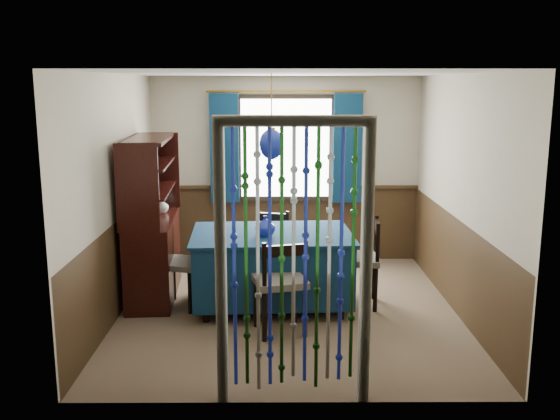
{
  "coord_description": "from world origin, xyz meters",
  "views": [
    {
      "loc": [
        -0.12,
        -6.39,
        2.4
      ],
      "look_at": [
        -0.09,
        0.21,
        1.06
      ],
      "focal_mm": 40.0,
      "sensor_mm": 36.0,
      "label": 1
    }
  ],
  "objects_px": {
    "vase_table": "(265,227)",
    "vase_sideboard": "(161,205)",
    "chair_near": "(281,283)",
    "chair_far": "(270,247)",
    "chair_left": "(178,264)",
    "dining_table": "(272,264)",
    "pendant_lamp": "(272,144)",
    "chair_right": "(361,260)",
    "bowl_shelf": "(149,192)",
    "sideboard": "(152,243)"
  },
  "relations": [
    {
      "from": "chair_right",
      "to": "vase_sideboard",
      "type": "relative_size",
      "value": 4.89
    },
    {
      "from": "chair_far",
      "to": "bowl_shelf",
      "type": "xyz_separation_m",
      "value": [
        -1.27,
        -0.69,
        0.8
      ]
    },
    {
      "from": "vase_sideboard",
      "to": "sideboard",
      "type": "bearing_deg",
      "value": -101.06
    },
    {
      "from": "sideboard",
      "to": "vase_table",
      "type": "relative_size",
      "value": 9.12
    },
    {
      "from": "bowl_shelf",
      "to": "vase_sideboard",
      "type": "relative_size",
      "value": 1.08
    },
    {
      "from": "chair_near",
      "to": "pendant_lamp",
      "type": "distance_m",
      "value": 1.48
    },
    {
      "from": "chair_left",
      "to": "vase_table",
      "type": "distance_m",
      "value": 1.06
    },
    {
      "from": "chair_left",
      "to": "vase_table",
      "type": "bearing_deg",
      "value": 96.19
    },
    {
      "from": "pendant_lamp",
      "to": "chair_far",
      "type": "bearing_deg",
      "value": 92.38
    },
    {
      "from": "chair_right",
      "to": "bowl_shelf",
      "type": "xyz_separation_m",
      "value": [
        -2.27,
        -0.02,
        0.76
      ]
    },
    {
      "from": "pendant_lamp",
      "to": "vase_sideboard",
      "type": "distance_m",
      "value": 1.65
    },
    {
      "from": "sideboard",
      "to": "bowl_shelf",
      "type": "relative_size",
      "value": 8.54
    },
    {
      "from": "chair_right",
      "to": "chair_far",
      "type": "bearing_deg",
      "value": 62.85
    },
    {
      "from": "chair_right",
      "to": "chair_left",
      "type": "bearing_deg",
      "value": 97.8
    },
    {
      "from": "chair_far",
      "to": "vase_table",
      "type": "bearing_deg",
      "value": 101.3
    },
    {
      "from": "chair_far",
      "to": "chair_left",
      "type": "height_order",
      "value": "chair_left"
    },
    {
      "from": "sideboard",
      "to": "pendant_lamp",
      "type": "relative_size",
      "value": 2.07
    },
    {
      "from": "chair_left",
      "to": "vase_sideboard",
      "type": "xyz_separation_m",
      "value": [
        -0.28,
        0.66,
        0.53
      ]
    },
    {
      "from": "chair_far",
      "to": "pendant_lamp",
      "type": "height_order",
      "value": "pendant_lamp"
    },
    {
      "from": "chair_near",
      "to": "chair_far",
      "type": "xyz_separation_m",
      "value": [
        -0.12,
        1.47,
        -0.04
      ]
    },
    {
      "from": "pendant_lamp",
      "to": "chair_right",
      "type": "bearing_deg",
      "value": 2.07
    },
    {
      "from": "vase_table",
      "to": "bowl_shelf",
      "type": "xyz_separation_m",
      "value": [
        -1.23,
        0.17,
        0.35
      ]
    },
    {
      "from": "chair_far",
      "to": "chair_right",
      "type": "bearing_deg",
      "value": 159.86
    },
    {
      "from": "chair_far",
      "to": "pendant_lamp",
      "type": "xyz_separation_m",
      "value": [
        0.03,
        -0.71,
        1.31
      ]
    },
    {
      "from": "chair_near",
      "to": "vase_sideboard",
      "type": "relative_size",
      "value": 4.87
    },
    {
      "from": "chair_far",
      "to": "chair_near",
      "type": "bearing_deg",
      "value": 108.48
    },
    {
      "from": "bowl_shelf",
      "to": "sideboard",
      "type": "bearing_deg",
      "value": 100.49
    },
    {
      "from": "vase_table",
      "to": "bowl_shelf",
      "type": "bearing_deg",
      "value": 172.32
    },
    {
      "from": "chair_near",
      "to": "chair_left",
      "type": "xyz_separation_m",
      "value": [
        -1.11,
        0.76,
        -0.03
      ]
    },
    {
      "from": "chair_far",
      "to": "vase_table",
      "type": "distance_m",
      "value": 0.97
    },
    {
      "from": "pendant_lamp",
      "to": "vase_sideboard",
      "type": "xyz_separation_m",
      "value": [
        -1.3,
        0.65,
        -0.77
      ]
    },
    {
      "from": "chair_right",
      "to": "pendant_lamp",
      "type": "distance_m",
      "value": 1.6
    },
    {
      "from": "chair_near",
      "to": "sideboard",
      "type": "distance_m",
      "value": 1.83
    },
    {
      "from": "dining_table",
      "to": "chair_left",
      "type": "height_order",
      "value": "chair_left"
    },
    {
      "from": "chair_left",
      "to": "bowl_shelf",
      "type": "relative_size",
      "value": 4.26
    },
    {
      "from": "dining_table",
      "to": "chair_near",
      "type": "distance_m",
      "value": 0.77
    },
    {
      "from": "dining_table",
      "to": "pendant_lamp",
      "type": "height_order",
      "value": "pendant_lamp"
    },
    {
      "from": "dining_table",
      "to": "vase_table",
      "type": "xyz_separation_m",
      "value": [
        -0.07,
        -0.15,
        0.45
      ]
    },
    {
      "from": "dining_table",
      "to": "sideboard",
      "type": "bearing_deg",
      "value": 162.7
    },
    {
      "from": "pendant_lamp",
      "to": "chair_near",
      "type": "bearing_deg",
      "value": -83.1
    },
    {
      "from": "chair_right",
      "to": "pendant_lamp",
      "type": "height_order",
      "value": "pendant_lamp"
    },
    {
      "from": "chair_far",
      "to": "dining_table",
      "type": "bearing_deg",
      "value": 106.13
    },
    {
      "from": "dining_table",
      "to": "chair_left",
      "type": "xyz_separation_m",
      "value": [
        -1.02,
        -0.0,
        0.01
      ]
    },
    {
      "from": "chair_right",
      "to": "vase_table",
      "type": "bearing_deg",
      "value": 106.65
    },
    {
      "from": "vase_table",
      "to": "bowl_shelf",
      "type": "relative_size",
      "value": 0.94
    },
    {
      "from": "chair_far",
      "to": "pendant_lamp",
      "type": "relative_size",
      "value": 1.02
    },
    {
      "from": "chair_left",
      "to": "pendant_lamp",
      "type": "height_order",
      "value": "pendant_lamp"
    },
    {
      "from": "vase_table",
      "to": "vase_sideboard",
      "type": "bearing_deg",
      "value": 147.08
    },
    {
      "from": "chair_left",
      "to": "vase_sideboard",
      "type": "bearing_deg",
      "value": -141.67
    },
    {
      "from": "chair_left",
      "to": "vase_table",
      "type": "xyz_separation_m",
      "value": [
        0.95,
        -0.14,
        0.44
      ]
    }
  ]
}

